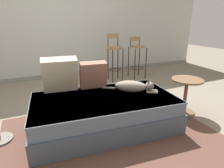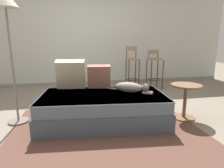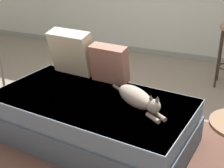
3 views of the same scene
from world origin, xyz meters
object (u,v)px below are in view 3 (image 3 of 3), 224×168
Objects in this scene: throw_pillow_corner at (72,52)px; couch at (92,118)px; throw_pillow_middle at (109,64)px; cat at (137,98)px.

couch is at bearing -44.03° from throw_pillow_corner.
couch is at bearing -89.22° from throw_pillow_middle.
cat reaches higher than couch.
throw_pillow_corner is at bearing 174.20° from throw_pillow_middle.
throw_pillow_corner is 0.96m from cat.
throw_pillow_corner reaches higher than couch.
throw_pillow_corner reaches higher than cat.
throw_pillow_middle is at bearing -5.80° from throw_pillow_corner.
throw_pillow_corner is at bearing 154.38° from cat.
cat is at bearing 2.17° from couch.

